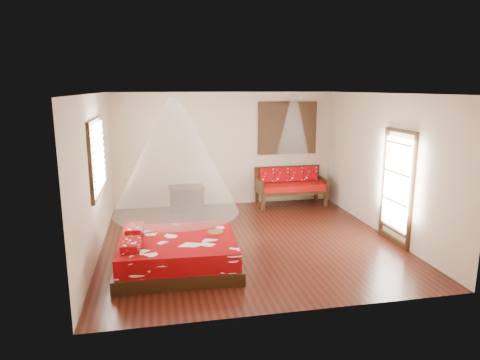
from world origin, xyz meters
TOP-DOWN VIEW (x-y plane):
  - room at (0.00, 0.00)m, footprint 5.54×5.54m
  - bed at (-1.41, -1.00)m, footprint 2.02×1.84m
  - daybed at (1.60, 2.38)m, footprint 1.71×0.76m
  - storage_chest at (-1.00, 2.45)m, footprint 0.84×0.62m
  - shutter_panel at (1.60, 2.72)m, footprint 1.52×0.06m
  - window_left at (-2.71, 0.20)m, footprint 0.10×1.74m
  - glazed_door at (2.72, -0.60)m, footprint 0.08×1.02m
  - wine_tray at (-0.76, -0.85)m, footprint 0.26×0.26m
  - mosquito_net_main at (-1.40, -1.00)m, footprint 2.00×2.00m
  - mosquito_net_daybed at (1.60, 2.25)m, footprint 0.81×0.81m

SIDE VIEW (x-z plane):
  - bed at x=-1.41m, z-range -0.06..0.57m
  - storage_chest at x=-1.00m, z-range 0.00..0.57m
  - daybed at x=1.60m, z-range 0.05..0.99m
  - wine_tray at x=-0.76m, z-range 0.45..0.66m
  - glazed_door at x=2.72m, z-range -0.01..2.15m
  - room at x=0.00m, z-range -0.02..2.82m
  - window_left at x=-2.71m, z-range 1.03..2.37m
  - mosquito_net_main at x=-1.40m, z-range 0.95..2.75m
  - shutter_panel at x=1.60m, z-range 1.24..2.56m
  - mosquito_net_daybed at x=1.60m, z-range 1.25..2.75m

